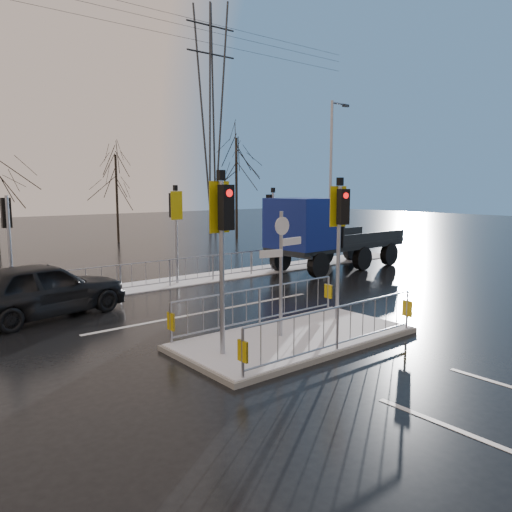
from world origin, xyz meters
TOP-DOWN VIEW (x-y plane):
  - ground at (0.00, 0.00)m, footprint 120.00×120.00m
  - snow_verge at (0.00, 8.60)m, footprint 30.00×2.00m
  - lane_markings at (0.00, -0.33)m, footprint 8.00×11.38m
  - traffic_island at (-0.01, 0.01)m, footprint 6.00×3.04m
  - far_kerb_fixtures at (0.29, 8.09)m, footprint 18.00×0.65m
  - car_far_lane at (-4.18, 6.31)m, footprint 5.21×2.92m
  - flatbed_truck at (7.86, 6.88)m, footprint 7.26×2.90m
  - tree_far_b at (6.00, 24.00)m, footprint 3.25×3.25m
  - tree_far_c at (14.00, 21.00)m, footprint 4.00×4.00m
  - street_lamp_right at (10.57, 8.50)m, footprint 1.25×0.18m
  - pylon_wires at (16.88, 30.00)m, footprint 70.00×2.38m

SIDE VIEW (x-z plane):
  - ground at x=0.00m, z-range 0.00..0.00m
  - lane_markings at x=0.00m, z-range 0.00..0.01m
  - snow_verge at x=0.00m, z-range 0.00..0.04m
  - traffic_island at x=-0.01m, z-range -1.68..2.47m
  - car_far_lane at x=-4.18m, z-range 0.00..1.68m
  - far_kerb_fixtures at x=0.29m, z-range -0.90..2.93m
  - flatbed_truck at x=7.86m, z-range 0.11..3.42m
  - tree_far_b at x=6.00m, z-range 1.11..7.25m
  - street_lamp_right at x=10.57m, z-range 0.39..8.39m
  - tree_far_c at x=14.00m, z-range 1.37..8.92m
  - pylon_wires at x=16.88m, z-range 1.05..21.02m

